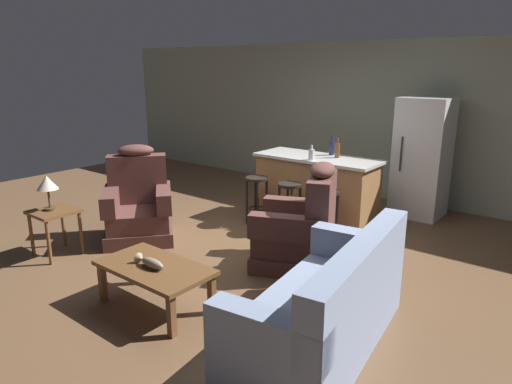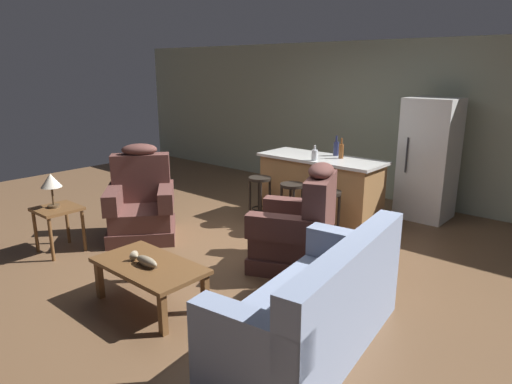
{
  "view_description": "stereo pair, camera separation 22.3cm",
  "coord_description": "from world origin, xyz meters",
  "px_view_note": "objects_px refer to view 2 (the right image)",
  "views": [
    {
      "loc": [
        3.28,
        -4.16,
        2.18
      ],
      "look_at": [
        0.05,
        -0.1,
        0.75
      ],
      "focal_mm": 32.0,
      "sensor_mm": 36.0,
      "label": 1
    },
    {
      "loc": [
        3.45,
        -4.02,
        2.18
      ],
      "look_at": [
        0.05,
        -0.1,
        0.75
      ],
      "focal_mm": 32.0,
      "sensor_mm": 36.0,
      "label": 2
    }
  ],
  "objects_px": {
    "bar_stool_left": "(260,191)",
    "table_lamp": "(51,182)",
    "fish_figurine": "(145,261)",
    "recliner_near_island": "(299,231)",
    "bar_stool_middle": "(292,199)",
    "bottle_wine_dark": "(341,151)",
    "bottle_short_amber": "(315,155)",
    "recliner_near_lamp": "(141,205)",
    "kitchen_island": "(320,189)",
    "bar_stool_right": "(328,207)",
    "refrigerator": "(429,159)",
    "end_table": "(58,215)",
    "couch": "(316,310)",
    "bottle_tall_green": "(336,148)",
    "coffee_table": "(150,269)"
  },
  "relations": [
    {
      "from": "bar_stool_left",
      "to": "table_lamp",
      "type": "bearing_deg",
      "value": -116.24
    },
    {
      "from": "fish_figurine",
      "to": "recliner_near_island",
      "type": "xyz_separation_m",
      "value": [
        0.54,
        1.67,
        -0.04
      ]
    },
    {
      "from": "table_lamp",
      "to": "bar_stool_middle",
      "type": "distance_m",
      "value": 3.0
    },
    {
      "from": "bar_stool_left",
      "to": "bottle_wine_dark",
      "type": "bearing_deg",
      "value": 41.06
    },
    {
      "from": "bar_stool_left",
      "to": "bottle_wine_dark",
      "type": "xyz_separation_m",
      "value": [
        0.85,
        0.74,
        0.59
      ]
    },
    {
      "from": "recliner_near_island",
      "to": "bottle_short_amber",
      "type": "xyz_separation_m",
      "value": [
        -0.63,
        1.2,
        0.61
      ]
    },
    {
      "from": "recliner_near_lamp",
      "to": "kitchen_island",
      "type": "relative_size",
      "value": 0.67
    },
    {
      "from": "bar_stool_left",
      "to": "bar_stool_middle",
      "type": "relative_size",
      "value": 1.0
    },
    {
      "from": "bar_stool_middle",
      "to": "fish_figurine",
      "type": "bearing_deg",
      "value": -85.96
    },
    {
      "from": "bar_stool_right",
      "to": "refrigerator",
      "type": "height_order",
      "value": "refrigerator"
    },
    {
      "from": "bar_stool_middle",
      "to": "bottle_short_amber",
      "type": "relative_size",
      "value": 3.31
    },
    {
      "from": "recliner_near_lamp",
      "to": "end_table",
      "type": "height_order",
      "value": "recliner_near_lamp"
    },
    {
      "from": "bottle_short_amber",
      "to": "bar_stool_right",
      "type": "bearing_deg",
      "value": -38.26
    },
    {
      "from": "end_table",
      "to": "bar_stool_left",
      "type": "height_order",
      "value": "bar_stool_left"
    },
    {
      "from": "end_table",
      "to": "refrigerator",
      "type": "height_order",
      "value": "refrigerator"
    },
    {
      "from": "bar_stool_left",
      "to": "refrigerator",
      "type": "bearing_deg",
      "value": 47.6
    },
    {
      "from": "bar_stool_right",
      "to": "fish_figurine",
      "type": "bearing_deg",
      "value": -98.88
    },
    {
      "from": "end_table",
      "to": "bar_stool_right",
      "type": "distance_m",
      "value": 3.3
    },
    {
      "from": "bar_stool_middle",
      "to": "bottle_wine_dark",
      "type": "height_order",
      "value": "bottle_wine_dark"
    },
    {
      "from": "fish_figurine",
      "to": "kitchen_island",
      "type": "bearing_deg",
      "value": 92.68
    },
    {
      "from": "table_lamp",
      "to": "end_table",
      "type": "bearing_deg",
      "value": 25.53
    },
    {
      "from": "couch",
      "to": "bottle_tall_green",
      "type": "height_order",
      "value": "bottle_tall_green"
    },
    {
      "from": "end_table",
      "to": "bottle_wine_dark",
      "type": "height_order",
      "value": "bottle_wine_dark"
    },
    {
      "from": "coffee_table",
      "to": "bar_stool_middle",
      "type": "xyz_separation_m",
      "value": [
        -0.18,
        2.45,
        0.11
      ]
    },
    {
      "from": "kitchen_island",
      "to": "bar_stool_right",
      "type": "bearing_deg",
      "value": -49.61
    },
    {
      "from": "refrigerator",
      "to": "bottle_wine_dark",
      "type": "bearing_deg",
      "value": -127.0
    },
    {
      "from": "refrigerator",
      "to": "bottle_tall_green",
      "type": "bearing_deg",
      "value": -135.55
    },
    {
      "from": "coffee_table",
      "to": "end_table",
      "type": "bearing_deg",
      "value": 177.91
    },
    {
      "from": "fish_figurine",
      "to": "bar_stool_left",
      "type": "bearing_deg",
      "value": 106.56
    },
    {
      "from": "bar_stool_right",
      "to": "refrigerator",
      "type": "xyz_separation_m",
      "value": [
        0.54,
        1.83,
        0.41
      ]
    },
    {
      "from": "end_table",
      "to": "table_lamp",
      "type": "distance_m",
      "value": 0.41
    },
    {
      "from": "bar_stool_left",
      "to": "bottle_short_amber",
      "type": "relative_size",
      "value": 3.31
    },
    {
      "from": "bar_stool_right",
      "to": "couch",
      "type": "bearing_deg",
      "value": -59.79
    },
    {
      "from": "bar_stool_left",
      "to": "bottle_tall_green",
      "type": "height_order",
      "value": "bottle_tall_green"
    },
    {
      "from": "recliner_near_island",
      "to": "recliner_near_lamp",
      "type": "bearing_deg",
      "value": -8.33
    },
    {
      "from": "fish_figurine",
      "to": "recliner_near_lamp",
      "type": "height_order",
      "value": "recliner_near_lamp"
    },
    {
      "from": "recliner_near_lamp",
      "to": "recliner_near_island",
      "type": "xyz_separation_m",
      "value": [
        2.14,
        0.57,
        0.0
      ]
    },
    {
      "from": "kitchen_island",
      "to": "bottle_short_amber",
      "type": "height_order",
      "value": "bottle_short_amber"
    },
    {
      "from": "recliner_near_island",
      "to": "kitchen_island",
      "type": "relative_size",
      "value": 0.67
    },
    {
      "from": "recliner_near_island",
      "to": "kitchen_island",
      "type": "distance_m",
      "value": 1.61
    },
    {
      "from": "recliner_near_lamp",
      "to": "bottle_wine_dark",
      "type": "relative_size",
      "value": 4.25
    },
    {
      "from": "end_table",
      "to": "bottle_wine_dark",
      "type": "relative_size",
      "value": 1.98
    },
    {
      "from": "recliner_near_lamp",
      "to": "bottle_short_amber",
      "type": "xyz_separation_m",
      "value": [
        1.52,
        1.77,
        0.61
      ]
    },
    {
      "from": "kitchen_island",
      "to": "couch",
      "type": "bearing_deg",
      "value": -57.13
    },
    {
      "from": "fish_figurine",
      "to": "bar_stool_right",
      "type": "relative_size",
      "value": 0.5
    },
    {
      "from": "kitchen_island",
      "to": "bar_stool_middle",
      "type": "distance_m",
      "value": 0.63
    },
    {
      "from": "bar_stool_right",
      "to": "refrigerator",
      "type": "bearing_deg",
      "value": 73.57
    },
    {
      "from": "bottle_short_amber",
      "to": "fish_figurine",
      "type": "bearing_deg",
      "value": -88.25
    },
    {
      "from": "fish_figurine",
      "to": "couch",
      "type": "distance_m",
      "value": 1.64
    },
    {
      "from": "couch",
      "to": "table_lamp",
      "type": "bearing_deg",
      "value": -1.3
    }
  ]
}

